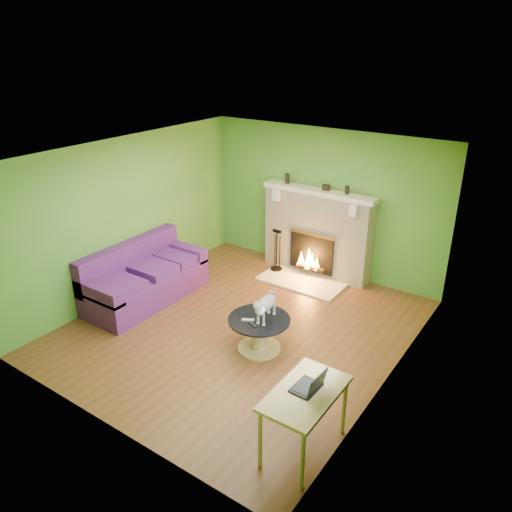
{
  "coord_description": "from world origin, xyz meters",
  "views": [
    {
      "loc": [
        3.81,
        -5.15,
        4.01
      ],
      "look_at": [
        -0.01,
        0.4,
        1.02
      ],
      "focal_mm": 35.0,
      "sensor_mm": 36.0,
      "label": 1
    }
  ],
  "objects_px": {
    "sofa": "(143,278)",
    "cat": "(266,306)",
    "coffee_table": "(259,332)",
    "desk": "(305,399)"
  },
  "relations": [
    {
      "from": "sofa",
      "to": "cat",
      "type": "relative_size",
      "value": 3.23
    },
    {
      "from": "sofa",
      "to": "coffee_table",
      "type": "height_order",
      "value": "sofa"
    },
    {
      "from": "desk",
      "to": "cat",
      "type": "distance_m",
      "value": 1.86
    },
    {
      "from": "sofa",
      "to": "coffee_table",
      "type": "relative_size",
      "value": 2.43
    },
    {
      "from": "desk",
      "to": "cat",
      "type": "bearing_deg",
      "value": 135.62
    },
    {
      "from": "coffee_table",
      "to": "cat",
      "type": "distance_m",
      "value": 0.42
    },
    {
      "from": "sofa",
      "to": "cat",
      "type": "distance_m",
      "value": 2.5
    },
    {
      "from": "desk",
      "to": "coffee_table",
      "type": "bearing_deg",
      "value": 138.4
    },
    {
      "from": "sofa",
      "to": "coffee_table",
      "type": "distance_m",
      "value": 2.4
    },
    {
      "from": "coffee_table",
      "to": "sofa",
      "type": "bearing_deg",
      "value": 176.61
    }
  ]
}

